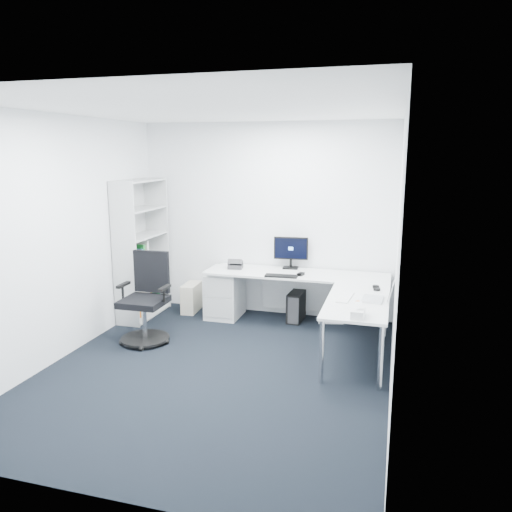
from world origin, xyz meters
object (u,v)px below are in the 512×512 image
(l_desk, at_px, (293,305))
(task_chair, at_px, (143,299))
(monitor, at_px, (291,252))
(bookshelf, at_px, (141,249))
(laptop, at_px, (373,290))

(l_desk, distance_m, task_chair, 1.89)
(monitor, bearing_deg, l_desk, -79.55)
(l_desk, relative_size, bookshelf, 1.24)
(bookshelf, xyz_separation_m, monitor, (2.01, 0.53, -0.04))
(l_desk, relative_size, laptop, 7.41)
(bookshelf, relative_size, task_chair, 1.76)
(monitor, height_order, laptop, monitor)
(monitor, bearing_deg, task_chair, -141.17)
(l_desk, distance_m, monitor, 0.83)
(l_desk, height_order, bookshelf, bookshelf)
(bookshelf, height_order, task_chair, bookshelf)
(laptop, bearing_deg, task_chair, -172.09)
(l_desk, height_order, laptop, laptop)
(monitor, xyz_separation_m, laptop, (1.18, -1.24, -0.11))
(task_chair, bearing_deg, bookshelf, 118.15)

